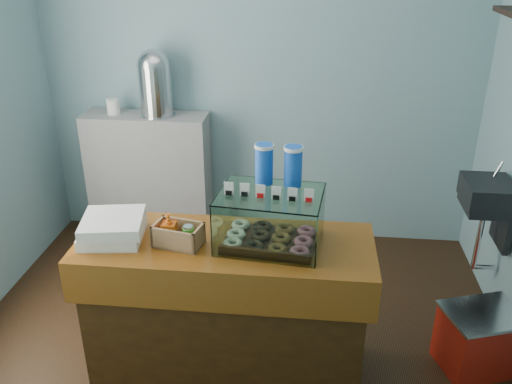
# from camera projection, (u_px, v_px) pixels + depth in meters

# --- Properties ---
(ground) EXTENTS (3.50, 3.50, 0.00)m
(ground) POSITION_uv_depth(u_px,v_px,m) (235.00, 343.00, 3.51)
(ground) COLOR black
(ground) RESTS_ON ground
(room_shell) EXTENTS (3.54, 3.04, 2.82)m
(room_shell) POSITION_uv_depth(u_px,v_px,m) (234.00, 82.00, 2.79)
(room_shell) COLOR #78A4AF
(room_shell) RESTS_ON ground
(counter) EXTENTS (1.60, 0.60, 0.90)m
(counter) POSITION_uv_depth(u_px,v_px,m) (227.00, 309.00, 3.09)
(counter) COLOR #40260C
(counter) RESTS_ON ground
(back_shelf) EXTENTS (1.00, 0.32, 1.10)m
(back_shelf) POSITION_uv_depth(u_px,v_px,m) (150.00, 178.00, 4.55)
(back_shelf) COLOR #939396
(back_shelf) RESTS_ON ground
(display_case) EXTENTS (0.58, 0.45, 0.51)m
(display_case) POSITION_uv_depth(u_px,v_px,m) (272.00, 212.00, 2.85)
(display_case) COLOR #33180F
(display_case) RESTS_ON counter
(condiment_crate) EXTENTS (0.28, 0.20, 0.18)m
(condiment_crate) POSITION_uv_depth(u_px,v_px,m) (177.00, 234.00, 2.85)
(condiment_crate) COLOR #A57952
(condiment_crate) RESTS_ON counter
(pastry_boxes) EXTENTS (0.37, 0.37, 0.13)m
(pastry_boxes) POSITION_uv_depth(u_px,v_px,m) (113.00, 228.00, 2.91)
(pastry_boxes) COLOR white
(pastry_boxes) RESTS_ON counter
(coffee_urn) EXTENTS (0.28, 0.28, 0.52)m
(coffee_urn) POSITION_uv_depth(u_px,v_px,m) (155.00, 81.00, 4.19)
(coffee_urn) COLOR silver
(coffee_urn) RESTS_ON back_shelf
(red_cooler) EXTENTS (0.54, 0.47, 0.40)m
(red_cooler) POSITION_uv_depth(u_px,v_px,m) (480.00, 339.00, 3.24)
(red_cooler) COLOR red
(red_cooler) RESTS_ON ground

